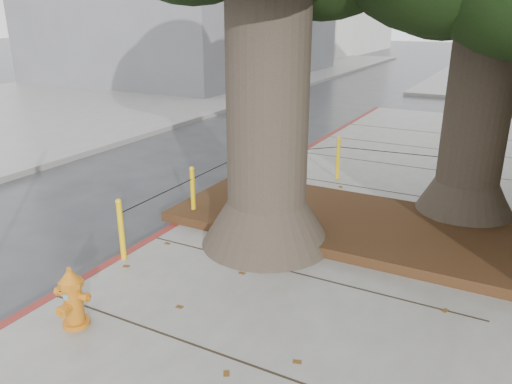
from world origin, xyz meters
TOP-DOWN VIEW (x-y plane):
  - ground at (0.00, 0.00)m, footprint 140.00×140.00m
  - sidewalk_opposite at (-14.00, 10.00)m, footprint 14.00×60.00m
  - curb_red at (-2.00, 2.50)m, footprint 0.14×26.00m
  - planter_bed at (0.90, 3.90)m, footprint 6.40×2.60m
  - bollard_ring at (-0.87, 4.38)m, footprint 3.79×5.39m
  - fire_hydrant at (-1.24, -0.34)m, footprint 0.40×0.36m
  - car_dark at (-9.91, 19.86)m, footprint 2.04×3.97m

SIDE VIEW (x-z plane):
  - ground at x=0.00m, z-range 0.00..0.00m
  - sidewalk_opposite at x=-14.00m, z-range 0.00..0.15m
  - curb_red at x=-2.00m, z-range -0.01..0.15m
  - planter_bed at x=0.90m, z-range 0.15..0.31m
  - fire_hydrant at x=-1.24m, z-range 0.14..0.89m
  - car_dark at x=-9.91m, z-range 0.00..1.10m
  - bollard_ring at x=-0.87m, z-range 0.19..1.14m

